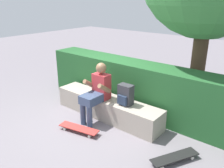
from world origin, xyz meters
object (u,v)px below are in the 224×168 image
at_px(backpack_on_bench, 125,95).
at_px(bench_main, 107,107).
at_px(person_skater, 97,91).
at_px(skateboard_near_person, 79,128).
at_px(skateboard_beside_bench, 175,157).

bearing_deg(backpack_on_bench, bench_main, 178.87).
bearing_deg(bench_main, person_skater, -109.59).
bearing_deg(bench_main, skateboard_near_person, -91.07).
bearing_deg(person_skater, skateboard_beside_bench, -6.86).
height_order(bench_main, backpack_on_bench, backpack_on_bench).
distance_m(bench_main, skateboard_near_person, 0.82).
bearing_deg(bench_main, skateboard_beside_bench, -14.06).
relative_size(person_skater, skateboard_beside_bench, 1.48).
height_order(skateboard_beside_bench, backpack_on_bench, backpack_on_bench).
bearing_deg(person_skater, bench_main, 70.41).
height_order(skateboard_near_person, skateboard_beside_bench, same).
bearing_deg(person_skater, backpack_on_bench, 20.63).
distance_m(person_skater, skateboard_beside_bench, 1.94).
xyz_separation_m(bench_main, backpack_on_bench, (0.48, -0.01, 0.41)).
bearing_deg(backpack_on_bench, skateboard_beside_bench, -18.63).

